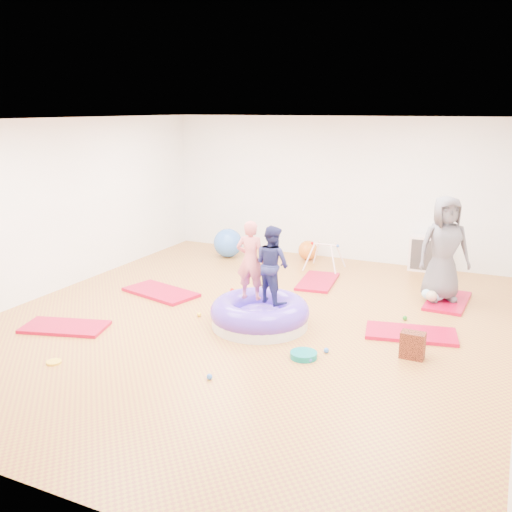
% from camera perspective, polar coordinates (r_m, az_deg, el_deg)
% --- Properties ---
extents(room, '(7.01, 8.01, 2.81)m').
position_cam_1_polar(room, '(7.76, -0.94, 3.07)').
color(room, '#A35333').
rests_on(room, ground).
extents(gym_mat_front_left, '(1.25, 0.86, 0.05)m').
position_cam_1_polar(gym_mat_front_left, '(8.34, -18.56, -6.74)').
color(gym_mat_front_left, '#A60027').
rests_on(gym_mat_front_left, ground).
extents(gym_mat_mid_left, '(1.37, 0.92, 0.05)m').
position_cam_1_polar(gym_mat_mid_left, '(9.47, -9.50, -3.59)').
color(gym_mat_mid_left, '#A60027').
rests_on(gym_mat_mid_left, ground).
extents(gym_mat_center_back, '(0.70, 1.19, 0.05)m').
position_cam_1_polar(gym_mat_center_back, '(9.98, 6.19, -2.55)').
color(gym_mat_center_back, '#A60027').
rests_on(gym_mat_center_back, ground).
extents(gym_mat_right, '(1.28, 0.81, 0.05)m').
position_cam_1_polar(gym_mat_right, '(7.97, 15.23, -7.48)').
color(gym_mat_right, '#A60027').
rests_on(gym_mat_right, ground).
extents(gym_mat_rear_right, '(0.62, 1.17, 0.05)m').
position_cam_1_polar(gym_mat_rear_right, '(9.42, 18.60, -4.29)').
color(gym_mat_rear_right, '#A60027').
rests_on(gym_mat_rear_right, ground).
extents(inflatable_cushion, '(1.38, 1.38, 0.44)m').
position_cam_1_polar(inflatable_cushion, '(7.96, 0.38, -5.86)').
color(inflatable_cushion, silver).
rests_on(inflatable_cushion, ground).
extents(child_pink, '(0.44, 0.33, 1.12)m').
position_cam_1_polar(child_pink, '(7.87, -0.55, -0.06)').
color(child_pink, '#D56367').
rests_on(child_pink, inflatable_cushion).
extents(child_navy, '(0.65, 0.59, 1.08)m').
position_cam_1_polar(child_navy, '(7.74, 1.63, -0.48)').
color(child_navy, '#1C1E50').
rests_on(child_navy, inflatable_cushion).
extents(adult_caregiver, '(0.94, 0.83, 1.63)m').
position_cam_1_polar(adult_caregiver, '(9.19, 18.30, 0.71)').
color(adult_caregiver, '#53515A').
rests_on(adult_caregiver, gym_mat_rear_right).
extents(infant, '(0.35, 0.36, 0.21)m').
position_cam_1_polar(infant, '(9.23, 17.25, -3.72)').
color(infant, '#A2DBFB').
rests_on(infant, gym_mat_rear_right).
extents(ball_pit_balls, '(2.91, 2.95, 0.07)m').
position_cam_1_polar(ball_pit_balls, '(7.75, 1.64, -7.51)').
color(ball_pit_balls, '#218020').
rests_on(ball_pit_balls, ground).
extents(exercise_ball_blue, '(0.58, 0.58, 0.58)m').
position_cam_1_polar(exercise_ball_blue, '(11.58, -2.82, 1.31)').
color(exercise_ball_blue, blue).
rests_on(exercise_ball_blue, ground).
extents(exercise_ball_orange, '(0.39, 0.39, 0.39)m').
position_cam_1_polar(exercise_ball_orange, '(11.41, 5.22, 0.57)').
color(exercise_ball_orange, orange).
rests_on(exercise_ball_orange, ground).
extents(infant_play_gym, '(0.66, 0.63, 0.51)m').
position_cam_1_polar(infant_play_gym, '(10.67, 6.89, 0.34)').
color(infant_play_gym, white).
rests_on(infant_play_gym, ground).
extents(cube_shelf, '(0.66, 0.32, 0.66)m').
position_cam_1_polar(cube_shelf, '(11.04, 16.80, 0.23)').
color(cube_shelf, white).
rests_on(cube_shelf, ground).
extents(balance_disc, '(0.33, 0.33, 0.07)m').
position_cam_1_polar(balance_disc, '(7.06, 4.79, -9.84)').
color(balance_disc, '#067275').
rests_on(balance_disc, ground).
extents(backpack, '(0.29, 0.18, 0.33)m').
position_cam_1_polar(backpack, '(7.24, 15.38, -8.60)').
color(backpack, '#9E3C20').
rests_on(backpack, ground).
extents(yellow_toy, '(0.18, 0.18, 0.03)m').
position_cam_1_polar(yellow_toy, '(7.32, -19.56, -9.97)').
color(yellow_toy, yellow).
rests_on(yellow_toy, ground).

